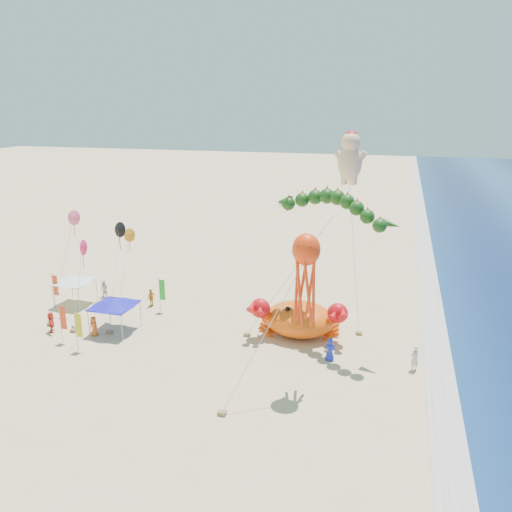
{
  "coord_description": "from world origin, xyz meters",
  "views": [
    {
      "loc": [
        8.34,
        -33.62,
        17.7
      ],
      "look_at": [
        -2.0,
        2.0,
        6.5
      ],
      "focal_mm": 35.0,
      "sensor_mm": 36.0,
      "label": 1
    }
  ],
  "objects": [
    {
      "name": "cherub_kite",
      "position": [
        4.07,
        9.73,
        13.56
      ],
      "size": [
        3.31,
        6.94,
        15.71
      ],
      "color": "#FFC59B",
      "rests_on": "ground"
    },
    {
      "name": "crab_inflatable",
      "position": [
        1.42,
        2.5,
        1.46
      ],
      "size": [
        7.58,
        5.26,
        3.32
      ],
      "color": "#EC530C",
      "rests_on": "ground"
    },
    {
      "name": "octopus_kite",
      "position": [
        3.2,
        -5.16,
        7.95
      ],
      "size": [
        5.12,
        5.29,
        10.41
      ],
      "color": "#FF390D",
      "rests_on": "ground"
    },
    {
      "name": "ground",
      "position": [
        0.0,
        0.0,
        0.0
      ],
      "size": [
        320.0,
        320.0,
        0.0
      ],
      "primitive_type": "plane",
      "color": "#D1B784",
      "rests_on": "ground"
    },
    {
      "name": "foam_strip",
      "position": [
        12.0,
        0.0,
        0.01
      ],
      "size": [
        320.0,
        320.0,
        0.0
      ],
      "primitive_type": "plane",
      "color": "silver",
      "rests_on": "ground"
    },
    {
      "name": "beachgoers",
      "position": [
        -10.08,
        0.34,
        0.86
      ],
      "size": [
        29.34,
        9.07,
        1.87
      ],
      "color": "silver",
      "rests_on": "ground"
    },
    {
      "name": "feather_flags",
      "position": [
        -15.44,
        -0.72,
        2.01
      ],
      "size": [
        10.38,
        8.55,
        3.2
      ],
      "color": "gray",
      "rests_on": "ground"
    },
    {
      "name": "dragon_kite",
      "position": [
        3.68,
        1.93,
        10.46
      ],
      "size": [
        11.16,
        5.2,
        11.53
      ],
      "color": "#143B10",
      "rests_on": "ground"
    },
    {
      "name": "canopy_white",
      "position": [
        -19.69,
        3.06,
        2.44
      ],
      "size": [
        3.28,
        3.28,
        2.71
      ],
      "color": "gray",
      "rests_on": "ground"
    },
    {
      "name": "canopy_blue",
      "position": [
        -13.08,
        -0.95,
        2.44
      ],
      "size": [
        3.53,
        3.53,
        2.71
      ],
      "color": "gray",
      "rests_on": "ground"
    },
    {
      "name": "small_kites",
      "position": [
        -16.1,
        2.49,
        6.47
      ],
      "size": [
        5.7,
        10.29,
        9.23
      ],
      "color": "#FD5484",
      "rests_on": "ground"
    }
  ]
}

